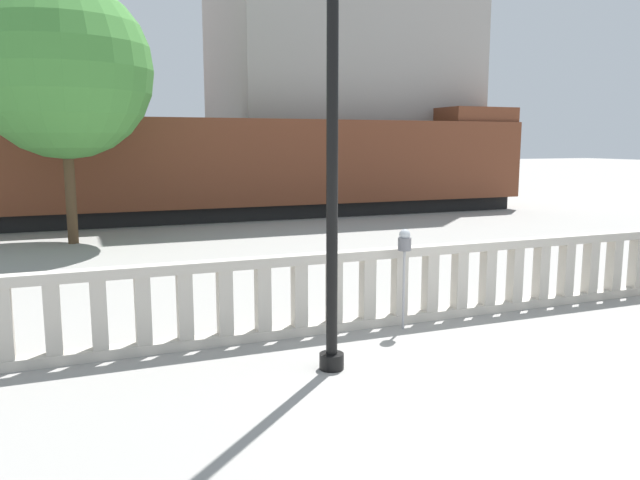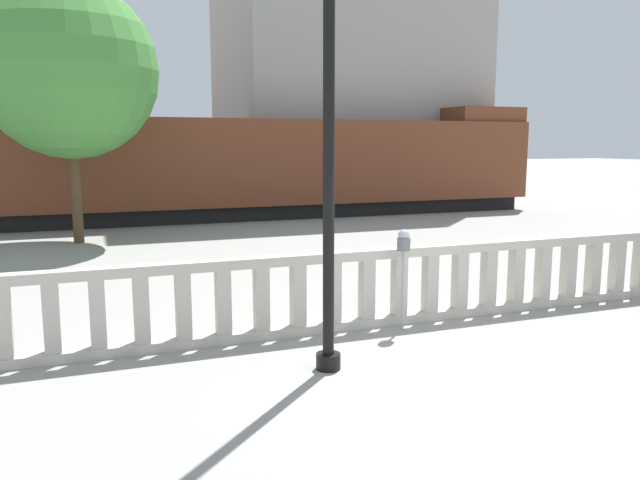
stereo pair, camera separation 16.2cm
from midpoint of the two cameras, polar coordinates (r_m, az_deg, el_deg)
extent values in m
plane|color=gray|center=(7.83, 20.17, -12.74)|extent=(160.00, 160.00, 0.00)
cube|color=#BCB5A8|center=(10.10, 9.03, -6.97)|extent=(14.49, 0.24, 0.14)
cube|color=#BCB5A8|center=(9.86, 9.18, -1.01)|extent=(14.49, 0.24, 0.14)
cube|color=#BCB5A8|center=(8.74, -26.50, -6.72)|extent=(0.20, 0.20, 0.92)
cube|color=#BCB5A8|center=(8.70, -22.84, -6.55)|extent=(0.20, 0.20, 0.92)
cube|color=#BCB5A8|center=(8.69, -19.17, -6.35)|extent=(0.20, 0.20, 0.92)
cube|color=#BCB5A8|center=(8.72, -15.50, -6.13)|extent=(0.20, 0.20, 0.92)
cube|color=#BCB5A8|center=(8.78, -11.88, -5.88)|extent=(0.20, 0.20, 0.92)
cube|color=#BCB5A8|center=(8.88, -8.32, -5.62)|extent=(0.20, 0.20, 0.92)
cube|color=#BCB5A8|center=(9.01, -4.86, -5.34)|extent=(0.20, 0.20, 0.92)
cube|color=#BCB5A8|center=(9.17, -1.52, -5.05)|extent=(0.20, 0.20, 0.92)
cube|color=#BCB5A8|center=(9.37, 1.70, -4.76)|extent=(0.20, 0.20, 0.92)
cube|color=#BCB5A8|center=(9.59, 4.77, -4.46)|extent=(0.20, 0.20, 0.92)
cube|color=#BCB5A8|center=(9.83, 7.70, -4.17)|extent=(0.20, 0.20, 0.92)
cube|color=#BCB5A8|center=(10.11, 10.47, -3.88)|extent=(0.20, 0.20, 0.92)
cube|color=#BCB5A8|center=(10.40, 13.09, -3.60)|extent=(0.20, 0.20, 0.92)
cube|color=#BCB5A8|center=(10.72, 15.56, -3.33)|extent=(0.20, 0.20, 0.92)
cube|color=#BCB5A8|center=(11.05, 17.89, -3.07)|extent=(0.20, 0.20, 0.92)
cube|color=#BCB5A8|center=(11.40, 20.07, -2.82)|extent=(0.20, 0.20, 0.92)
cube|color=#BCB5A8|center=(11.77, 22.12, -2.58)|extent=(0.20, 0.20, 0.92)
cube|color=#BCB5A8|center=(12.15, 24.04, -2.36)|extent=(0.20, 0.20, 0.92)
cube|color=#BCB5A8|center=(12.54, 25.84, -2.14)|extent=(0.20, 0.20, 0.92)
cube|color=#BCB5A8|center=(12.95, 27.53, -1.94)|extent=(0.20, 0.20, 0.92)
cylinder|color=black|center=(7.97, 1.36, -11.02)|extent=(0.31, 0.31, 0.20)
cylinder|color=black|center=(7.49, 1.44, 10.26)|extent=(0.14, 0.14, 5.59)
cylinder|color=#99999E|center=(9.50, 8.06, -4.59)|extent=(0.04, 0.04, 1.22)
cylinder|color=slate|center=(9.36, 8.16, -0.38)|extent=(0.20, 0.20, 0.19)
sphere|color=#B2B7BC|center=(9.34, 8.18, 0.46)|extent=(0.17, 0.17, 0.17)
cube|color=black|center=(23.11, -13.72, 2.38)|extent=(28.55, 2.48, 0.55)
cube|color=brown|center=(22.98, -13.89, 6.88)|extent=(29.13, 3.10, 3.08)
cube|color=brown|center=(27.81, 14.28, 10.98)|extent=(3.00, 2.79, 0.60)
cube|color=black|center=(34.95, -5.19, 4.75)|extent=(28.96, 2.55, 0.55)
cube|color=brown|center=(34.86, -5.23, 7.72)|extent=(29.55, 3.19, 3.08)
cube|color=brown|center=(40.52, 13.42, 10.29)|extent=(3.00, 2.87, 0.60)
cube|color=gray|center=(29.99, 2.45, 17.04)|extent=(10.84, 8.07, 14.08)
cylinder|color=#4C3823|center=(18.72, -21.17, 4.22)|extent=(0.28, 0.28, 2.94)
sphere|color=#428438|center=(18.77, -21.75, 14.22)|extent=(4.80, 4.80, 4.80)
camera|label=1|loc=(0.08, -89.54, 0.07)|focal=35.00mm
camera|label=2|loc=(0.08, 90.46, -0.07)|focal=35.00mm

